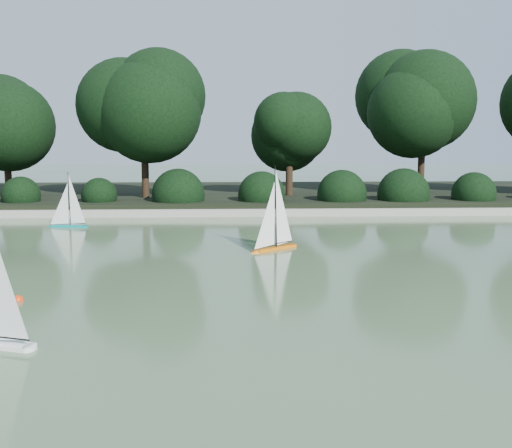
% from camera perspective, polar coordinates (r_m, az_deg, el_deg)
% --- Properties ---
extents(ground, '(80.00, 80.00, 0.00)m').
position_cam_1_polar(ground, '(7.06, 3.57, -8.21)').
color(ground, '#3C5533').
rests_on(ground, ground).
extents(pond_coping, '(40.00, 0.35, 0.18)m').
position_cam_1_polar(pond_coping, '(15.88, 0.17, 1.03)').
color(pond_coping, gray).
rests_on(pond_coping, ground).
extents(far_bank, '(40.00, 8.00, 0.30)m').
position_cam_1_polar(far_bank, '(19.85, -0.36, 2.55)').
color(far_bank, black).
rests_on(far_bank, ground).
extents(tree_line, '(26.31, 3.93, 4.39)m').
position_cam_1_polar(tree_line, '(18.31, 3.73, 9.90)').
color(tree_line, black).
rests_on(tree_line, ground).
extents(shrub_hedge, '(29.10, 1.10, 1.10)m').
position_cam_1_polar(shrub_hedge, '(16.74, 0.03, 2.62)').
color(shrub_hedge, black).
rests_on(shrub_hedge, ground).
extents(sailboat_orange, '(0.93, 0.88, 1.55)m').
position_cam_1_polar(sailboat_orange, '(11.06, 1.39, -1.09)').
color(sailboat_orange, orange).
rests_on(sailboat_orange, ground).
extents(sailboat_teal, '(0.94, 0.25, 1.28)m').
position_cam_1_polar(sailboat_teal, '(14.56, -16.57, 0.54)').
color(sailboat_teal, '#008687').
rests_on(sailboat_teal, ground).
extents(race_buoy, '(0.14, 0.14, 0.14)m').
position_cam_1_polar(race_buoy, '(8.21, -20.41, -6.42)').
color(race_buoy, red).
rests_on(race_buoy, ground).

